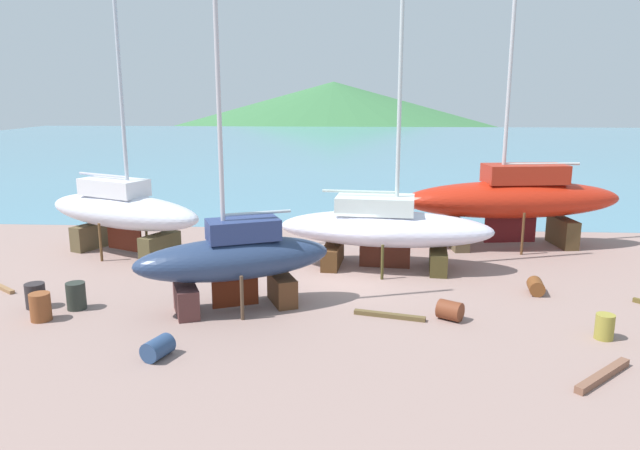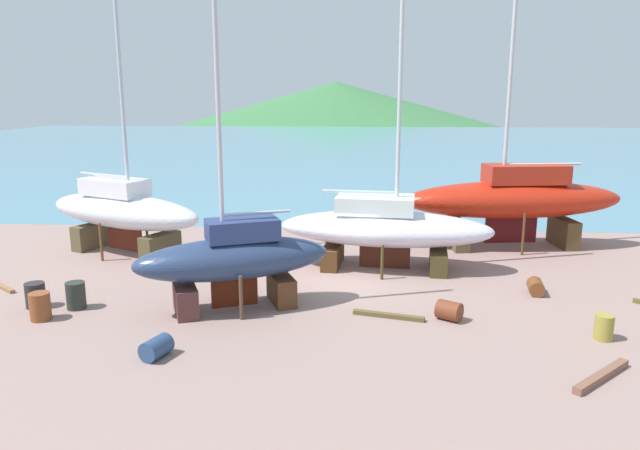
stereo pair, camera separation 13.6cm
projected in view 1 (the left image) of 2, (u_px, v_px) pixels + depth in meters
name	position (u px, v px, depth m)	size (l,w,h in m)	color
ground_plane	(343.00, 297.00, 21.97)	(44.77, 44.77, 0.00)	gray
sea_water	(354.00, 148.00, 80.94)	(138.44, 98.71, 0.01)	#558DA5
headland_hill	(333.00, 117.00, 180.49)	(154.43, 154.43, 20.76)	#3C7542
sailboat_small_center	(122.00, 211.00, 27.40)	(9.00, 6.00, 14.35)	brown
sailboat_large_starboard	(384.00, 227.00, 25.26)	(9.27, 3.91, 14.28)	#453A1C
sailboat_far_slipway	(235.00, 258.00, 20.43)	(7.00, 4.49, 12.45)	#562F2D
sailboat_mid_port	(513.00, 198.00, 28.66)	(10.87, 4.13, 18.66)	brown
worker	(121.00, 213.00, 32.67)	(0.46, 0.28, 1.69)	maroon
barrel_tar_black	(450.00, 310.00, 19.72)	(0.64, 0.64, 0.77)	brown
barrel_blue_faded	(536.00, 286.00, 22.28)	(0.56, 0.56, 0.90)	brown
barrel_rust_near	(158.00, 348.00, 16.88)	(0.60, 0.60, 0.88)	navy
barrel_tipped_center	(76.00, 296.00, 20.67)	(0.65, 0.65, 0.95)	#282E28
barrel_ochre	(35.00, 296.00, 20.81)	(0.68, 0.68, 0.87)	#2B2628
barrel_by_slipway	(40.00, 307.00, 19.64)	(0.67, 0.67, 0.93)	brown
barrel_tipped_left	(605.00, 327.00, 18.17)	(0.56, 0.56, 0.79)	olive
timber_plank_far	(603.00, 375.00, 15.68)	(2.62, 0.24, 0.20)	brown
timber_long_aft	(1.00, 287.00, 22.90)	(2.04, 0.19, 0.13)	olive
timber_short_cross	(389.00, 315.00, 19.96)	(2.41, 0.21, 0.15)	brown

